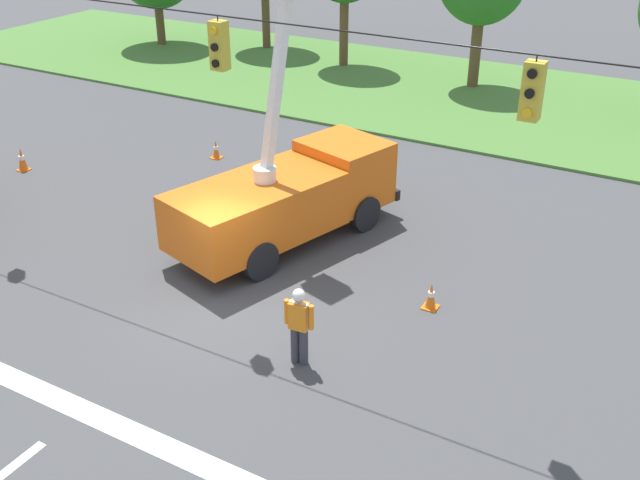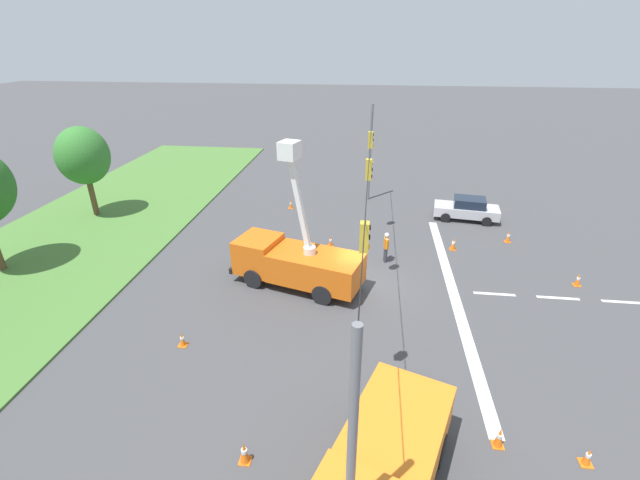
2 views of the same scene
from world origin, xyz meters
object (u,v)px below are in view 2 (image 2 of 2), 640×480
(traffic_cone_mid_left, at_px, (508,237))
(road_worker, at_px, (386,245))
(tree_far_east, at_px, (83,156))
(traffic_cone_far_left, at_px, (453,244))
(sedan_silver, at_px, (467,209))
(utility_truck_support_near, at_px, (385,464))
(traffic_cone_near_bucket, at_px, (291,204))
(utility_truck_bucket_lift, at_px, (296,260))
(traffic_cone_lane_edge_a, at_px, (578,280))
(traffic_cone_far_right, at_px, (182,339))
(traffic_cone_foreground_left, at_px, (244,452))
(traffic_cone_mid_right, at_px, (331,241))
(traffic_cone_foreground_right, at_px, (499,437))
(traffic_cone_lane_edge_b, at_px, (588,457))

(traffic_cone_mid_left, bearing_deg, road_worker, 114.50)
(tree_far_east, distance_m, traffic_cone_far_left, 24.74)
(sedan_silver, distance_m, road_worker, 8.94)
(road_worker, bearing_deg, utility_truck_support_near, 178.71)
(traffic_cone_near_bucket, bearing_deg, traffic_cone_mid_left, -105.74)
(utility_truck_bucket_lift, height_order, traffic_cone_lane_edge_a, utility_truck_bucket_lift)
(utility_truck_bucket_lift, distance_m, road_worker, 5.53)
(sedan_silver, xyz_separation_m, traffic_cone_far_right, (-15.28, 14.08, -0.48))
(traffic_cone_foreground_left, xyz_separation_m, traffic_cone_lane_edge_a, (11.81, -14.10, -0.04))
(traffic_cone_mid_right, xyz_separation_m, traffic_cone_far_right, (-9.95, 5.14, -0.02))
(traffic_cone_foreground_left, distance_m, traffic_cone_lane_edge_a, 18.39)
(sedan_silver, distance_m, traffic_cone_mid_right, 10.41)
(traffic_cone_near_bucket, distance_m, traffic_cone_far_right, 15.97)
(traffic_cone_foreground_left, distance_m, traffic_cone_foreground_right, 7.81)
(tree_far_east, xyz_separation_m, traffic_cone_far_left, (-2.49, -24.30, -3.90))
(utility_truck_support_near, distance_m, traffic_cone_near_bucket, 22.29)
(utility_truck_bucket_lift, bearing_deg, tree_far_east, 64.29)
(sedan_silver, xyz_separation_m, road_worker, (-6.90, 5.67, 0.21))
(traffic_cone_foreground_right, bearing_deg, utility_truck_support_near, 119.14)
(sedan_silver, bearing_deg, road_worker, 140.57)
(traffic_cone_lane_edge_b, bearing_deg, utility_truck_bucket_lift, 48.78)
(traffic_cone_mid_right, relative_size, traffic_cone_far_left, 0.83)
(tree_far_east, relative_size, traffic_cone_far_right, 9.85)
(traffic_cone_mid_left, relative_size, traffic_cone_far_right, 1.17)
(traffic_cone_far_right, bearing_deg, traffic_cone_lane_edge_a, -69.08)
(sedan_silver, xyz_separation_m, traffic_cone_foreground_right, (-18.68, 2.38, -0.43))
(traffic_cone_mid_left, bearing_deg, utility_truck_support_near, 155.38)
(road_worker, bearing_deg, traffic_cone_lane_edge_b, -154.66)
(utility_truck_support_near, distance_m, traffic_cone_mid_right, 15.67)
(utility_truck_bucket_lift, distance_m, traffic_cone_lane_edge_a, 14.42)
(road_worker, xyz_separation_m, traffic_cone_far_left, (1.98, -4.05, -0.60))
(utility_truck_support_near, xyz_separation_m, traffic_cone_foreground_left, (0.53, 4.07, -0.84))
(utility_truck_bucket_lift, xyz_separation_m, traffic_cone_mid_right, (4.66, -1.31, -1.09))
(tree_far_east, bearing_deg, traffic_cone_foreground_right, -124.60)
(utility_truck_bucket_lift, bearing_deg, traffic_cone_foreground_left, -178.90)
(traffic_cone_lane_edge_b, xyz_separation_m, traffic_cone_far_right, (3.75, 14.14, 0.00))
(traffic_cone_mid_left, distance_m, traffic_cone_lane_edge_b, 15.69)
(tree_far_east, bearing_deg, traffic_cone_mid_right, -99.64)
(utility_truck_support_near, xyz_separation_m, traffic_cone_lane_edge_b, (1.66, -6.05, -0.92))
(traffic_cone_lane_edge_a, bearing_deg, traffic_cone_near_bucket, 61.49)
(traffic_cone_mid_left, distance_m, traffic_cone_far_left, 3.84)
(sedan_silver, bearing_deg, traffic_cone_near_bucket, 87.17)
(sedan_silver, distance_m, traffic_cone_foreground_left, 22.53)
(traffic_cone_lane_edge_b, xyz_separation_m, traffic_cone_far_left, (14.10, 1.69, 0.09))
(road_worker, xyz_separation_m, traffic_cone_foreground_left, (-13.26, 4.38, -0.62))
(tree_far_east, relative_size, traffic_cone_lane_edge_b, 9.95)
(utility_truck_bucket_lift, height_order, road_worker, utility_truck_bucket_lift)
(traffic_cone_mid_right, height_order, traffic_cone_far_right, traffic_cone_mid_right)
(road_worker, relative_size, traffic_cone_foreground_left, 2.29)
(sedan_silver, height_order, traffic_cone_far_right, sedan_silver)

